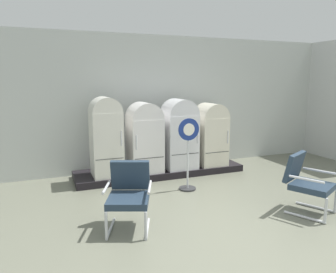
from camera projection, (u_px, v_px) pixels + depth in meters
ground at (239, 237)px, 4.24m from camera, size 12.00×10.00×0.05m
back_wall at (150, 102)px, 7.33m from camera, size 11.76×0.12×3.02m
display_plinth at (160, 171)px, 7.00m from camera, size 3.64×0.95×0.14m
refrigerator_0 at (106, 134)px, 6.30m from camera, size 0.58×0.64×1.57m
refrigerator_1 at (145, 136)px, 6.60m from camera, size 0.66×0.65×1.44m
refrigerator_2 at (179, 132)px, 6.88m from camera, size 0.67×0.66×1.49m
refrigerator_3 at (211, 133)px, 7.16m from camera, size 0.62×0.64×1.38m
armchair_left at (129, 192)px, 4.40m from camera, size 0.77×0.82×0.92m
armchair_right at (306, 181)px, 4.93m from camera, size 0.80×0.84×0.92m
sign_stand at (188, 158)px, 5.92m from camera, size 0.41×0.32×1.35m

